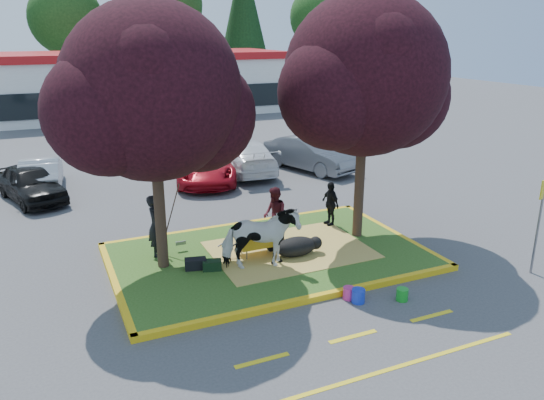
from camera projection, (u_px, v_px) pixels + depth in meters
name	position (u px, v px, depth m)	size (l,w,h in m)	color
ground	(270.00, 259.00, 14.37)	(90.00, 90.00, 0.00)	#424244
median_island	(270.00, 256.00, 14.35)	(8.00, 5.00, 0.15)	#2C5219
curb_near	(315.00, 298.00, 12.11)	(8.30, 0.16, 0.15)	yellow
curb_far	(237.00, 225.00, 16.59)	(8.30, 0.16, 0.15)	yellow
curb_left	(115.00, 284.00, 12.77)	(0.16, 5.30, 0.15)	yellow
curb_right	(394.00, 234.00, 15.93)	(0.16, 5.30, 0.15)	yellow
straw_bedding	(290.00, 250.00, 14.56)	(4.20, 3.00, 0.01)	#CFBB55
tree_purple_left	(153.00, 100.00, 12.29)	(5.06, 4.20, 6.51)	black
tree_purple_right	(366.00, 83.00, 14.26)	(5.30, 4.40, 6.82)	black
fire_lane_stripe_a	(262.00, 360.00, 9.95)	(1.10, 0.12, 0.01)	yellow
fire_lane_stripe_b	(353.00, 337.00, 10.72)	(1.10, 0.12, 0.01)	yellow
fire_lane_stripe_c	(432.00, 316.00, 11.49)	(1.10, 0.12, 0.01)	yellow
fire_lane_long	(388.00, 370.00, 9.68)	(6.00, 0.10, 0.01)	yellow
retail_building	(141.00, 82.00, 38.79)	(20.40, 8.40, 4.40)	silver
treeline	(106.00, 7.00, 45.18)	(46.58, 7.80, 14.63)	black
cow	(260.00, 239.00, 13.20)	(0.87, 1.91, 1.61)	white
calf	(296.00, 247.00, 14.13)	(1.17, 0.67, 0.51)	black
handler	(156.00, 225.00, 14.01)	(0.61, 0.40, 1.67)	black
visitor_a	(275.00, 214.00, 15.02)	(0.76, 0.59, 1.56)	#42131A
visitor_b	(330.00, 204.00, 16.25)	(0.80, 0.33, 1.37)	black
wheelbarrow	(255.00, 240.00, 14.12)	(1.66, 0.55, 0.63)	black
gear_bag_dark	(196.00, 264.00, 13.37)	(0.54, 0.29, 0.27)	black
gear_bag_green	(212.00, 265.00, 13.33)	(0.47, 0.29, 0.25)	black
sign_post	(541.00, 211.00, 13.03)	(0.36, 0.14, 2.66)	slate
bucket_green	(402.00, 294.00, 12.12)	(0.27, 0.27, 0.29)	#179623
bucket_pink	(349.00, 293.00, 12.19)	(0.27, 0.27, 0.29)	#CD2D7D
bucket_blue	(358.00, 296.00, 12.02)	(0.30, 0.30, 0.33)	#1833C2
car_black	(31.00, 183.00, 19.05)	(1.56, 3.87, 1.32)	black
car_silver	(42.00, 174.00, 20.31)	(1.39, 3.98, 1.31)	#A4A7AB
car_red	(205.00, 164.00, 21.58)	(2.27, 4.91, 1.37)	#A20D19
car_white	(244.00, 156.00, 22.89)	(1.99, 4.90, 1.42)	white
car_grey	(310.00, 153.00, 23.23)	(1.57, 4.49, 1.48)	#5C5E64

